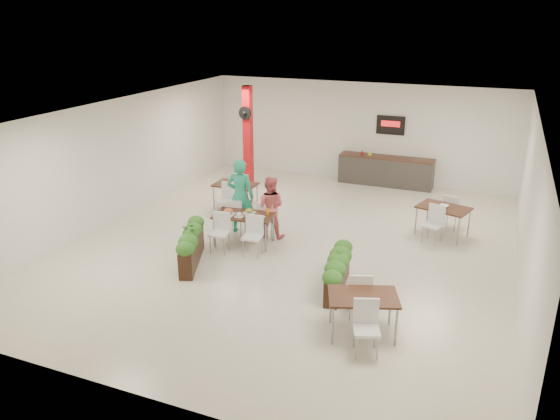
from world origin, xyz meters
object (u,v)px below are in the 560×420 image
object	(u,v)px
main_table	(243,219)
diner_man	(240,196)
side_table_c	(363,302)
planter_right	(338,269)
side_table_a	(235,188)
red_column	(248,136)
diner_woman	(270,207)
service_counter	(386,170)
planter_left	(191,242)
side_table_b	(443,212)

from	to	relation	value
main_table	diner_man	bearing A→B (deg)	120.79
main_table	side_table_c	world-z (taller)	same
planter_right	side_table_a	world-z (taller)	side_table_a
red_column	planter_right	xyz separation A→B (m)	(4.62, -5.59, -1.17)
side_table_c	diner_man	bearing A→B (deg)	119.36
red_column	planter_right	distance (m)	7.34
diner_woman	side_table_c	bearing A→B (deg)	125.51
service_counter	planter_left	world-z (taller)	service_counter
main_table	planter_left	bearing A→B (deg)	-112.50
red_column	side_table_b	world-z (taller)	red_column
main_table	side_table_a	xyz separation A→B (m)	(-1.28, 2.13, -0.01)
diner_man	planter_left	xyz separation A→B (m)	(-0.20, -2.08, -0.46)
side_table_c	planter_left	bearing A→B (deg)	142.03
diner_woman	service_counter	bearing A→B (deg)	-115.52
service_counter	side_table_a	xyz separation A→B (m)	(-3.44, -3.91, 0.14)
planter_right	side_table_b	distance (m)	4.10
service_counter	main_table	size ratio (longest dim) A/B	1.70
main_table	diner_woman	bearing A→B (deg)	58.06
planter_right	side_table_b	bearing A→B (deg)	67.07
main_table	side_table_c	xyz separation A→B (m)	(3.63, -2.79, -0.01)
service_counter	diner_woman	xyz separation A→B (m)	(-1.75, -5.38, 0.29)
service_counter	planter_right	distance (m)	7.48
diner_man	side_table_c	size ratio (longest dim) A/B	1.15
diner_woman	side_table_b	world-z (taller)	diner_woman
red_column	main_table	bearing A→B (deg)	-66.16
diner_woman	planter_left	xyz separation A→B (m)	(-1.00, -2.08, -0.28)
diner_woman	planter_left	bearing A→B (deg)	56.79
red_column	side_table_a	bearing A→B (deg)	-74.68
diner_man	planter_left	size ratio (longest dim) A/B	1.09
side_table_a	service_counter	bearing A→B (deg)	48.07
planter_left	side_table_c	xyz separation A→B (m)	(4.22, -1.36, 0.12)
service_counter	diner_man	distance (m)	5.97
main_table	side_table_b	bearing A→B (deg)	28.37
planter_left	side_table_c	bearing A→B (deg)	-17.92
red_column	side_table_b	xyz separation A→B (m)	(6.21, -1.82, -1.01)
red_column	diner_man	size ratio (longest dim) A/B	1.67
red_column	planter_left	size ratio (longest dim) A/B	1.82
diner_woman	planter_left	size ratio (longest dim) A/B	0.89
diner_man	side_table_c	bearing A→B (deg)	131.85
planter_left	side_table_b	size ratio (longest dim) A/B	1.05
main_table	diner_man	distance (m)	0.83
side_table_b	side_table_c	distance (m)	5.20
planter_left	planter_right	distance (m)	3.36
main_table	planter_left	world-z (taller)	planter_left
planter_left	side_table_c	distance (m)	4.43
planter_right	red_column	bearing A→B (deg)	129.56
service_counter	diner_woman	distance (m)	5.67
main_table	diner_woman	world-z (taller)	diner_woman
side_table_b	side_table_a	bearing A→B (deg)	-161.37
diner_man	side_table_a	xyz separation A→B (m)	(-0.89, 1.48, -0.33)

